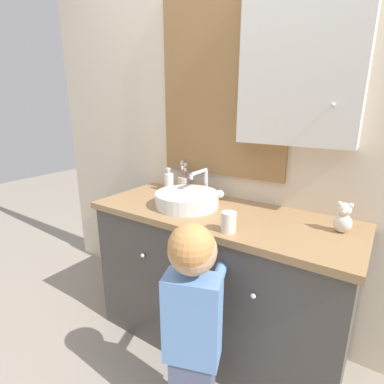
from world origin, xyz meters
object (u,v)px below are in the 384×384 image
(toothbrush_holder, at_px, (184,183))
(drinking_cup, at_px, (229,222))
(sink_basin, at_px, (188,199))
(child_figure, at_px, (193,312))
(soap_dispenser, at_px, (169,182))
(teddy_bear, at_px, (343,218))

(toothbrush_holder, xyz_separation_m, drinking_cup, (0.53, -0.41, -0.01))
(sink_basin, height_order, toothbrush_holder, toothbrush_holder)
(sink_basin, height_order, drinking_cup, sink_basin)
(sink_basin, relative_size, child_figure, 0.42)
(soap_dispenser, distance_m, teddy_bear, 1.05)
(soap_dispenser, bearing_deg, sink_basin, -33.64)
(toothbrush_holder, relative_size, drinking_cup, 2.19)
(child_figure, distance_m, teddy_bear, 0.76)
(soap_dispenser, height_order, drinking_cup, soap_dispenser)
(teddy_bear, bearing_deg, toothbrush_holder, 172.20)
(sink_basin, height_order, soap_dispenser, sink_basin)
(child_figure, bearing_deg, toothbrush_holder, 127.67)
(sink_basin, distance_m, soap_dispenser, 0.33)
(toothbrush_holder, distance_m, soap_dispenser, 0.10)
(toothbrush_holder, xyz_separation_m, teddy_bear, (0.95, -0.13, 0.01))
(soap_dispenser, height_order, teddy_bear, soap_dispenser)
(sink_basin, relative_size, teddy_bear, 2.86)
(soap_dispenser, height_order, child_figure, soap_dispenser)
(teddy_bear, distance_m, drinking_cup, 0.50)
(sink_basin, xyz_separation_m, teddy_bear, (0.77, 0.09, 0.02))
(toothbrush_holder, distance_m, drinking_cup, 0.67)
(sink_basin, relative_size, drinking_cup, 4.40)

